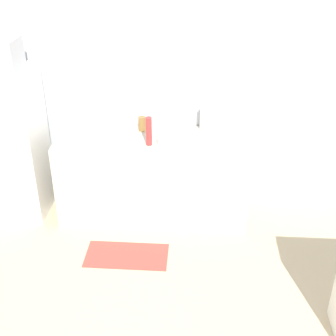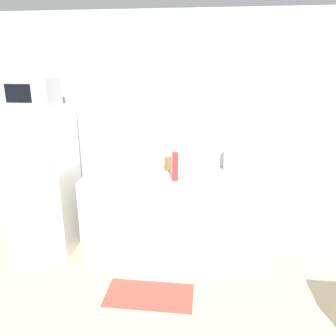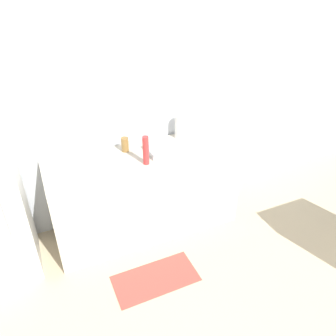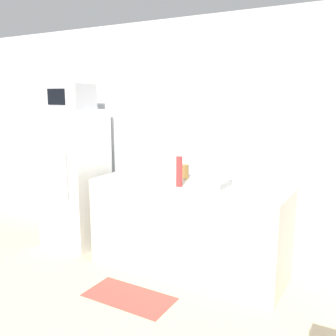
{
  "view_description": "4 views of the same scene",
  "coord_description": "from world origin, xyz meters",
  "px_view_note": "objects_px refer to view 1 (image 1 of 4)",
  "views": [
    {
      "loc": [
        0.52,
        -1.88,
        3.03
      ],
      "look_at": [
        0.28,
        1.58,
        1.07
      ],
      "focal_mm": 50.0,
      "sensor_mm": 36.0,
      "label": 1
    },
    {
      "loc": [
        0.32,
        -0.83,
        2.04
      ],
      "look_at": [
        0.01,
        1.91,
        1.17
      ],
      "focal_mm": 35.0,
      "sensor_mm": 36.0,
      "label": 2
    },
    {
      "loc": [
        -0.91,
        -0.33,
        2.59
      ],
      "look_at": [
        0.0,
        1.7,
        1.22
      ],
      "focal_mm": 35.0,
      "sensor_mm": 36.0,
      "label": 3
    },
    {
      "loc": [
        1.71,
        -0.84,
        1.79
      ],
      "look_at": [
        0.05,
        2.06,
        1.15
      ],
      "focal_mm": 40.0,
      "sensor_mm": 36.0,
      "label": 4
    }
  ],
  "objects_px": {
    "refrigerator": "(10,144)",
    "paper_towel_roll": "(205,118)",
    "bottle_tall": "(149,131)",
    "bottle_short": "(142,124)"
  },
  "relations": [
    {
      "from": "refrigerator",
      "to": "paper_towel_roll",
      "type": "distance_m",
      "value": 2.08
    },
    {
      "from": "refrigerator",
      "to": "paper_towel_roll",
      "type": "relative_size",
      "value": 6.11
    },
    {
      "from": "bottle_tall",
      "to": "paper_towel_roll",
      "type": "distance_m",
      "value": 0.68
    },
    {
      "from": "refrigerator",
      "to": "bottle_tall",
      "type": "relative_size",
      "value": 5.51
    },
    {
      "from": "bottle_short",
      "to": "paper_towel_roll",
      "type": "relative_size",
      "value": 0.57
    },
    {
      "from": "bottle_tall",
      "to": "bottle_short",
      "type": "xyz_separation_m",
      "value": [
        -0.11,
        0.33,
        -0.07
      ]
    },
    {
      "from": "bottle_tall",
      "to": "paper_towel_roll",
      "type": "height_order",
      "value": "bottle_tall"
    },
    {
      "from": "paper_towel_roll",
      "to": "bottle_tall",
      "type": "bearing_deg",
      "value": -144.87
    },
    {
      "from": "bottle_tall",
      "to": "refrigerator",
      "type": "bearing_deg",
      "value": 175.4
    },
    {
      "from": "refrigerator",
      "to": "bottle_short",
      "type": "xyz_separation_m",
      "value": [
        1.38,
        0.21,
        0.18
      ]
    }
  ]
}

